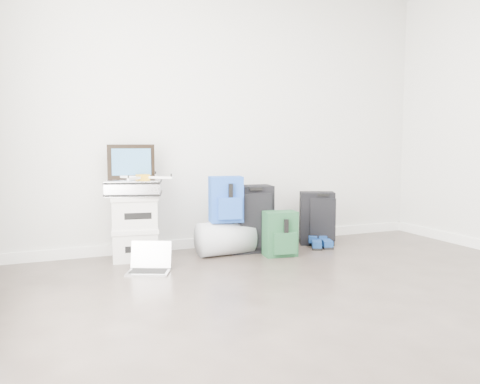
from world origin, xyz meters
name	(u,v)px	position (x,y,z in m)	size (l,w,h in m)	color
ground	(383,325)	(0.00, 0.00, 0.00)	(5.00, 5.00, 0.00)	#322A24
room_envelope	(390,29)	(0.00, 0.02, 1.72)	(4.52, 5.02, 2.71)	silver
boxes_stack	(135,227)	(-1.03, 2.23, 0.30)	(0.47, 0.40, 0.59)	silver
briefcase	(134,188)	(-1.03, 2.23, 0.66)	(0.48, 0.35, 0.14)	#B2B2B7
painting	(131,162)	(-1.03, 2.32, 0.89)	(0.42, 0.12, 0.32)	black
drone	(143,177)	(-0.95, 2.21, 0.76)	(0.46, 0.46, 0.05)	gold
duffel_bag	(225,238)	(-0.19, 2.08, 0.16)	(0.32, 0.32, 0.52)	#9CA0A5
blue_backpack	(226,200)	(-0.19, 2.05, 0.53)	(0.33, 0.27, 0.43)	#173999
large_suitcase	(250,219)	(0.08, 2.11, 0.33)	(0.45, 0.32, 0.65)	black
green_backpack	(281,235)	(0.27, 1.83, 0.20)	(0.32, 0.26, 0.42)	#153B23
carry_on	(317,218)	(0.87, 2.16, 0.28)	(0.40, 0.35, 0.55)	black
shoes	(321,244)	(0.82, 1.99, 0.04)	(0.30, 0.27, 0.08)	black
rolled_rug	(323,218)	(1.02, 2.28, 0.25)	(0.16, 0.16, 0.50)	tan
laptop	(150,265)	(-1.00, 1.76, 0.06)	(0.41, 0.37, 0.24)	#BCBCC1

